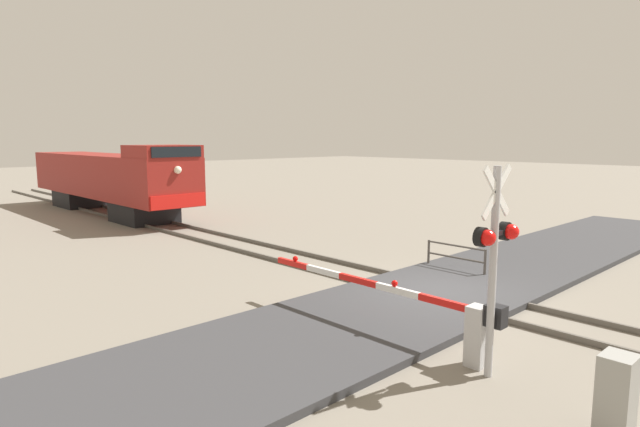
% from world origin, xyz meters
% --- Properties ---
extents(ground_plane, '(160.00, 160.00, 0.00)m').
position_xyz_m(ground_plane, '(0.00, 0.00, 0.00)').
color(ground_plane, gray).
extents(rail_track_left, '(0.08, 80.00, 0.15)m').
position_xyz_m(rail_track_left, '(-0.72, 0.00, 0.07)').
color(rail_track_left, '#59544C').
rests_on(rail_track_left, ground_plane).
extents(rail_track_right, '(0.08, 80.00, 0.15)m').
position_xyz_m(rail_track_right, '(0.72, 0.00, 0.07)').
color(rail_track_right, '#59544C').
rests_on(rail_track_right, ground_plane).
extents(road_surface, '(36.00, 4.41, 0.16)m').
position_xyz_m(road_surface, '(0.00, 0.00, 0.08)').
color(road_surface, '#38383A').
rests_on(road_surface, ground_plane).
extents(locomotive, '(2.95, 16.32, 3.98)m').
position_xyz_m(locomotive, '(0.00, 22.07, 2.05)').
color(locomotive, black).
rests_on(locomotive, ground_plane).
extents(crossing_signal, '(1.18, 0.33, 3.86)m').
position_xyz_m(crossing_signal, '(-3.58, -3.47, 2.38)').
color(crossing_signal, '#ADADB2').
rests_on(crossing_signal, ground_plane).
extents(crossing_gate, '(0.36, 6.42, 1.29)m').
position_xyz_m(crossing_gate, '(-3.34, -2.18, 0.81)').
color(crossing_gate, silver).
rests_on(crossing_gate, ground_plane).
extents(utility_cabinet, '(0.51, 0.45, 1.29)m').
position_xyz_m(utility_cabinet, '(-4.18, -5.74, 0.64)').
color(utility_cabinet, '#999993').
rests_on(utility_cabinet, ground_plane).
extents(guard_railing, '(0.08, 2.14, 0.95)m').
position_xyz_m(guard_railing, '(2.44, 1.01, 0.61)').
color(guard_railing, '#4C4742').
rests_on(guard_railing, ground_plane).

